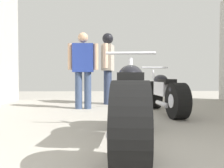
{
  "coord_description": "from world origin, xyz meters",
  "views": [
    {
      "loc": [
        -0.52,
        -0.3,
        0.68
      ],
      "look_at": [
        -0.38,
        3.28,
        0.57
      ],
      "focal_mm": 38.0,
      "sensor_mm": 36.0,
      "label": 1
    }
  ],
  "objects_px": {
    "mechanic_in_blue": "(83,66)",
    "mechanic_with_helmet": "(108,62)",
    "motorcycle_black_naked": "(164,94)",
    "motorcycle_maroon_cruiser": "(130,104)"
  },
  "relations": [
    {
      "from": "motorcycle_black_naked",
      "to": "mechanic_in_blue",
      "type": "distance_m",
      "value": 1.8
    },
    {
      "from": "mechanic_in_blue",
      "to": "mechanic_with_helmet",
      "type": "relative_size",
      "value": 0.91
    },
    {
      "from": "motorcycle_black_naked",
      "to": "mechanic_with_helmet",
      "type": "height_order",
      "value": "mechanic_with_helmet"
    },
    {
      "from": "mechanic_with_helmet",
      "to": "mechanic_in_blue",
      "type": "bearing_deg",
      "value": -121.57
    },
    {
      "from": "motorcycle_black_naked",
      "to": "motorcycle_maroon_cruiser",
      "type": "bearing_deg",
      "value": -113.24
    },
    {
      "from": "mechanic_with_helmet",
      "to": "motorcycle_maroon_cruiser",
      "type": "bearing_deg",
      "value": -87.6
    },
    {
      "from": "mechanic_in_blue",
      "to": "mechanic_with_helmet",
      "type": "xyz_separation_m",
      "value": [
        0.54,
        0.88,
        0.15
      ]
    },
    {
      "from": "motorcycle_maroon_cruiser",
      "to": "mechanic_in_blue",
      "type": "xyz_separation_m",
      "value": [
        -0.69,
        2.72,
        0.51
      ]
    },
    {
      "from": "motorcycle_maroon_cruiser",
      "to": "motorcycle_black_naked",
      "type": "xyz_separation_m",
      "value": [
        0.88,
        2.04,
        -0.04
      ]
    },
    {
      "from": "motorcycle_maroon_cruiser",
      "to": "mechanic_in_blue",
      "type": "height_order",
      "value": "mechanic_in_blue"
    }
  ]
}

